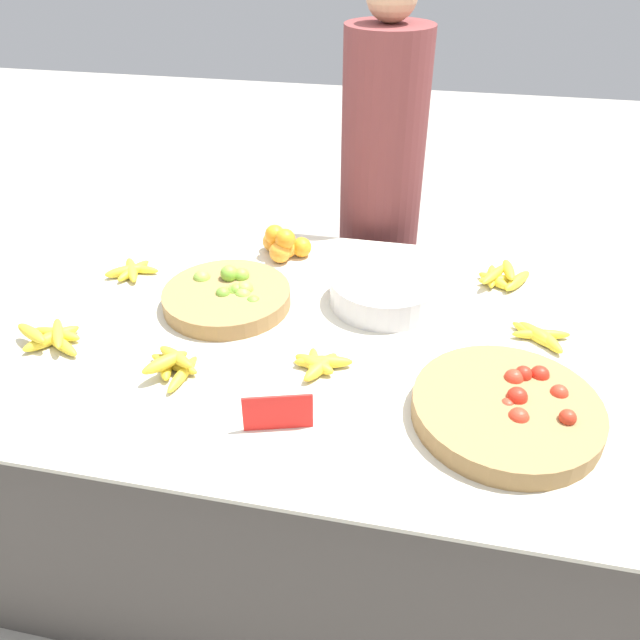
% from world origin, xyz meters
% --- Properties ---
extents(ground_plane, '(12.00, 12.00, 0.00)m').
position_xyz_m(ground_plane, '(0.00, 0.00, 0.00)').
color(ground_plane, '#A39E93').
extents(market_table, '(1.85, 1.20, 0.80)m').
position_xyz_m(market_table, '(0.00, 0.00, 0.40)').
color(market_table, '#4C4742').
rests_on(market_table, ground_plane).
extents(lime_bowl, '(0.38, 0.38, 0.09)m').
position_xyz_m(lime_bowl, '(-0.30, 0.10, 0.83)').
color(lime_bowl, olive).
rests_on(lime_bowl, market_table).
extents(tomato_basket, '(0.43, 0.43, 0.08)m').
position_xyz_m(tomato_basket, '(0.49, -0.24, 0.83)').
color(tomato_basket, olive).
rests_on(tomato_basket, market_table).
extents(orange_pile, '(0.17, 0.14, 0.11)m').
position_xyz_m(orange_pile, '(-0.21, 0.42, 0.85)').
color(orange_pile, orange).
rests_on(orange_pile, market_table).
extents(metal_bowl, '(0.32, 0.32, 0.08)m').
position_xyz_m(metal_bowl, '(0.15, 0.20, 0.84)').
color(metal_bowl, silver).
rests_on(metal_bowl, market_table).
extents(price_sign, '(0.15, 0.05, 0.10)m').
position_xyz_m(price_sign, '(-0.02, -0.38, 0.85)').
color(price_sign, red).
rests_on(price_sign, market_table).
extents(banana_bunch_middle_right, '(0.16, 0.14, 0.03)m').
position_xyz_m(banana_bunch_middle_right, '(0.59, 0.10, 0.81)').
color(banana_bunch_middle_right, yellow).
rests_on(banana_bunch_middle_right, market_table).
extents(banana_bunch_middle_left, '(0.16, 0.15, 0.03)m').
position_xyz_m(banana_bunch_middle_left, '(-0.66, 0.20, 0.82)').
color(banana_bunch_middle_left, yellow).
rests_on(banana_bunch_middle_left, market_table).
extents(banana_bunch_front_left, '(0.15, 0.15, 0.06)m').
position_xyz_m(banana_bunch_front_left, '(-0.33, -0.24, 0.83)').
color(banana_bunch_front_left, yellow).
rests_on(banana_bunch_front_left, market_table).
extents(banana_bunch_front_right, '(0.21, 0.15, 0.06)m').
position_xyz_m(banana_bunch_front_right, '(-0.70, -0.19, 0.82)').
color(banana_bunch_front_right, yellow).
rests_on(banana_bunch_front_right, market_table).
extents(banana_bunch_back_center, '(0.16, 0.15, 0.04)m').
position_xyz_m(banana_bunch_back_center, '(0.03, -0.15, 0.82)').
color(banana_bunch_back_center, yellow).
rests_on(banana_bunch_back_center, market_table).
extents(banana_bunch_front_center, '(0.18, 0.17, 0.06)m').
position_xyz_m(banana_bunch_front_center, '(0.50, 0.39, 0.82)').
color(banana_bunch_front_center, yellow).
rests_on(banana_bunch_front_center, market_table).
extents(vendor_person, '(0.30, 0.30, 1.64)m').
position_xyz_m(vendor_person, '(0.06, 0.83, 0.76)').
color(vendor_person, brown).
rests_on(vendor_person, ground_plane).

